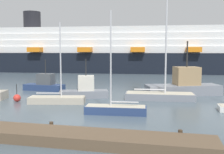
% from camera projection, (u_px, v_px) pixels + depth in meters
% --- Properties ---
extents(ground_plane, '(600.00, 600.00, 0.00)m').
position_uv_depth(ground_plane, '(67.00, 122.00, 18.35)').
color(ground_plane, '#4C5B66').
extents(dock_pier, '(19.01, 2.37, 0.72)m').
position_uv_depth(dock_pier, '(42.00, 135.00, 14.73)').
color(dock_pier, brown).
rests_on(dock_pier, ground_plane).
extents(sailboat_0, '(4.97, 1.71, 8.13)m').
position_uv_depth(sailboat_0, '(116.00, 109.00, 20.73)').
color(sailboat_0, navy).
rests_on(sailboat_0, ground_plane).
extents(sailboat_2, '(7.12, 2.58, 13.53)m').
position_uv_depth(sailboat_2, '(160.00, 94.00, 26.80)').
color(sailboat_2, gray).
rests_on(sailboat_2, ground_plane).
extents(sailboat_3, '(5.48, 2.46, 7.66)m').
position_uv_depth(sailboat_3, '(57.00, 99.00, 24.94)').
color(sailboat_3, '#BCB29E').
rests_on(sailboat_3, ground_plane).
extents(fishing_boat_0, '(5.37, 3.15, 4.17)m').
position_uv_depth(fishing_boat_0, '(85.00, 90.00, 27.91)').
color(fishing_boat_0, gray).
rests_on(fishing_boat_0, ground_plane).
extents(fishing_boat_1, '(5.25, 2.15, 3.91)m').
position_uv_depth(fishing_boat_1, '(45.00, 84.00, 33.02)').
color(fishing_boat_1, navy).
rests_on(fishing_boat_1, ground_plane).
extents(fishing_boat_2, '(8.71, 5.20, 6.10)m').
position_uv_depth(fishing_boat_2, '(184.00, 85.00, 29.79)').
color(fishing_boat_2, gray).
rests_on(fishing_boat_2, ground_plane).
extents(channel_buoy_0, '(0.72, 0.72, 1.72)m').
position_uv_depth(channel_buoy_0, '(17.00, 98.00, 25.77)').
color(channel_buoy_0, red).
rests_on(channel_buoy_0, ground_plane).
extents(cruise_ship, '(82.18, 17.50, 14.44)m').
position_uv_depth(cruise_ship, '(91.00, 52.00, 62.50)').
color(cruise_ship, black).
rests_on(cruise_ship, ground_plane).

